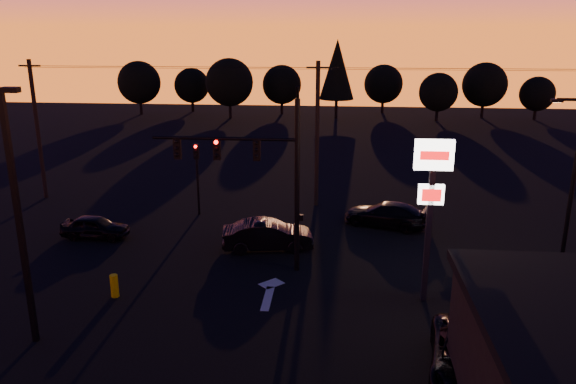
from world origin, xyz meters
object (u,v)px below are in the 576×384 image
car_right (386,214)px  car_mid (268,235)px  traffic_signal_mast (262,167)px  car_left (95,227)px  pylon_sign (432,187)px  streetlight (572,177)px  bollard (114,286)px  parking_lot_light (16,203)px  suv_parked (464,355)px  secondary_signal (197,169)px

car_right → car_mid: bearing=-37.7°
traffic_signal_mast → car_left: traffic_signal_mast is taller
traffic_signal_mast → car_right: (6.23, 6.47, -4.24)m
pylon_sign → car_mid: size_ratio=1.48×
car_left → streetlight: bearing=-92.5°
bollard → car_left: car_left is taller
car_mid → car_right: bearing=-66.8°
pylon_sign → car_right: size_ratio=1.42×
parking_lot_light → suv_parked: (15.08, -0.61, -4.61)m
car_mid → bollard: bearing=125.7°
parking_lot_light → car_right: size_ratio=1.91×
car_right → bollard: bearing=-31.1°
secondary_signal → car_mid: 7.31m
secondary_signal → suv_parked: 19.78m
traffic_signal_mast → secondary_signal: size_ratio=1.97×
pylon_sign → suv_parked: size_ratio=1.44×
secondary_signal → traffic_signal_mast: bearing=-56.8°
traffic_signal_mast → car_mid: size_ratio=1.87×
traffic_signal_mast → car_left: (-9.52, 3.18, -4.32)m
streetlight → suv_parked: size_ratio=1.69×
secondary_signal → car_mid: size_ratio=0.95×
suv_parked → car_right: bearing=105.7°
parking_lot_light → bollard: parking_lot_light is taller
streetlight → bollard: 20.83m
traffic_signal_mast → car_mid: 4.83m
pylon_sign → car_left: bearing=161.1°
secondary_signal → pylon_sign: pylon_sign is taller
secondary_signal → car_right: secondary_signal is taller
traffic_signal_mast → bollard: traffic_signal_mast is taller
pylon_sign → traffic_signal_mast: bearing=160.6°
pylon_sign → streetlight: streetlight is taller
car_left → suv_parked: bearing=-120.6°
traffic_signal_mast → pylon_sign: (7.10, -2.49, -0.02)m
suv_parked → traffic_signal_mast: bearing=145.1°
traffic_signal_mast → bollard: (-5.85, -3.39, -4.44)m
streetlight → suv_parked: 11.72m
car_mid → pylon_sign: bearing=-133.9°
traffic_signal_mast → car_mid: bearing=91.6°
bollard → car_left: (-3.66, 6.57, 0.12)m
secondary_signal → streetlight: size_ratio=0.54×
parking_lot_light → secondary_signal: bearing=80.2°
traffic_signal_mast → pylon_sign: 7.52m
secondary_signal → car_left: 6.71m
secondary_signal → car_left: size_ratio=1.21×
car_mid → suv_parked: (7.75, -10.03, -0.10)m
bollard → car_right: (12.09, 9.86, 0.20)m
traffic_signal_mast → secondary_signal: (-4.90, 7.49, -2.07)m
pylon_sign → streetlight: (6.91, 4.00, -0.49)m
parking_lot_light → streetlight: size_ratio=1.14×
traffic_signal_mast → pylon_sign: bearing=-19.4°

